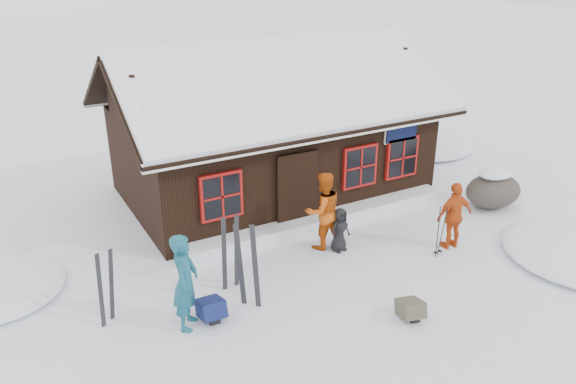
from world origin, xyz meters
name	(u,v)px	position (x,y,z in m)	size (l,w,h in m)	color
ground	(317,284)	(0.00, 0.00, 0.00)	(120.00, 120.00, 0.00)	white
mountain_hut	(270,139)	(1.50, 4.98, 1.58)	(8.90, 6.09, 4.42)	black
snow_drift	(320,221)	(1.50, 2.25, 0.17)	(7.60, 0.60, 0.35)	white
snow_mounds	(334,231)	(1.65, 1.86, 0.00)	(20.60, 13.20, 0.48)	white
skier_teal	(185,282)	(-2.88, -0.02, 0.96)	(0.70, 0.46, 1.93)	#145062
skier_orange_left	(323,211)	(0.98, 1.35, 0.95)	(0.92, 0.72, 1.90)	#BC4A0D
skier_orange_right	(454,216)	(3.65, -0.17, 0.83)	(0.97, 0.40, 1.65)	#C34714
skier_crouched	(340,230)	(1.23, 1.00, 0.54)	(0.53, 0.34, 1.08)	black
boulder	(493,190)	(6.32, 1.02, 0.49)	(1.65, 1.24, 0.96)	#4A413B
ski_pair_left	(106,289)	(-4.14, 0.86, 0.72)	(0.43, 0.23, 1.54)	black
ski_pair_mid	(248,267)	(-1.59, 0.04, 0.87)	(0.42, 0.33, 1.83)	black
ski_pair_right	(230,254)	(-1.63, 0.80, 0.80)	(0.42, 0.05, 1.69)	black
ski_poles	(440,232)	(3.11, -0.31, 0.60)	(0.23, 0.11, 1.27)	black
backpack_blue	(211,312)	(-2.43, -0.04, 0.17)	(0.46, 0.61, 0.33)	#111A4B
backpack_olive	(410,311)	(0.92, -1.89, 0.15)	(0.42, 0.55, 0.30)	#484333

